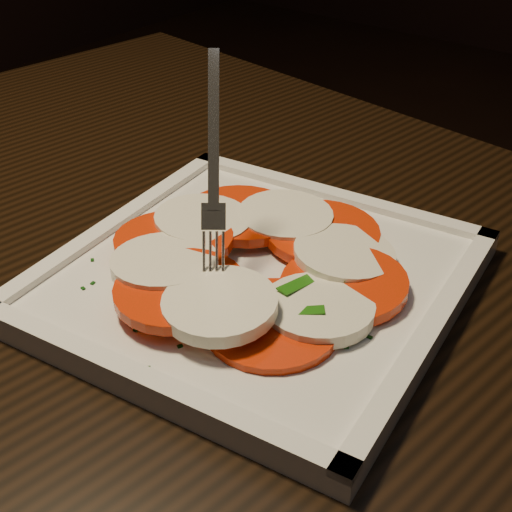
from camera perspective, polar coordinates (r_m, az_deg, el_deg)
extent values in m
cube|color=black|center=(0.54, -2.24, -5.85)|extent=(1.30, 0.95, 0.04)
cylinder|color=black|center=(1.28, -6.83, -1.04)|extent=(0.06, 0.06, 0.71)
cylinder|color=black|center=(1.33, 14.20, -8.47)|extent=(0.04, 0.04, 0.41)
cube|color=white|center=(0.55, 0.00, -1.97)|extent=(0.33, 0.33, 0.01)
cylinder|color=red|center=(0.49, 1.29, -5.50)|extent=(0.09, 0.09, 0.01)
cylinder|color=white|center=(0.50, 5.01, -4.23)|extent=(0.08, 0.08, 0.01)
cylinder|color=red|center=(0.52, 7.05, -2.26)|extent=(0.09, 0.09, 0.02)
cylinder|color=white|center=(0.55, 7.07, 0.07)|extent=(0.08, 0.08, 0.02)
cylinder|color=red|center=(0.58, 5.30, 1.87)|extent=(0.09, 0.09, 0.01)
cylinder|color=white|center=(0.59, 2.37, 3.11)|extent=(0.08, 0.08, 0.01)
cylinder|color=red|center=(0.59, -1.06, 3.31)|extent=(0.09, 0.09, 0.01)
cylinder|color=white|center=(0.58, -4.28, 2.77)|extent=(0.08, 0.08, 0.02)
cylinder|color=red|center=(0.56, -6.59, 1.26)|extent=(0.09, 0.09, 0.02)
cylinder|color=white|center=(0.53, -7.36, -0.58)|extent=(0.08, 0.08, 0.02)
cylinder|color=red|center=(0.50, -6.11, -2.64)|extent=(0.09, 0.09, 0.01)
cylinder|color=white|center=(0.48, -2.92, -3.91)|extent=(0.08, 0.08, 0.01)
cube|color=#1E6010|center=(0.53, -7.00, -0.78)|extent=(0.04, 0.04, 0.00)
cube|color=#1E6010|center=(0.51, 3.51, -2.20)|extent=(0.02, 0.04, 0.01)
cube|color=#1E6010|center=(0.53, 8.06, -1.25)|extent=(0.02, 0.03, 0.00)
cube|color=#1E6010|center=(0.56, -3.18, 0.93)|extent=(0.01, 0.04, 0.00)
cube|color=#1E6010|center=(0.49, 3.67, -4.41)|extent=(0.03, 0.03, 0.00)
cube|color=#1E6010|center=(0.52, -3.70, -1.37)|extent=(0.02, 0.03, 0.00)
cube|color=#0B380A|center=(0.64, 0.32, 4.64)|extent=(0.00, 0.00, 0.00)
cube|color=#0B380A|center=(0.52, -10.12, -3.27)|extent=(0.00, 0.00, 0.00)
cube|color=#0B380A|center=(0.49, -9.59, -5.87)|extent=(0.00, 0.00, 0.00)
cube|color=#0B380A|center=(0.54, -13.67, -2.53)|extent=(0.00, 0.00, 0.00)
cube|color=#0B380A|center=(0.62, -8.20, 3.20)|extent=(0.00, 0.00, 0.00)
cube|color=#0B380A|center=(0.57, -12.96, -0.31)|extent=(0.00, 0.00, 0.00)
cube|color=#0B380A|center=(0.62, -7.26, 3.40)|extent=(0.00, 0.00, 0.00)
cube|color=#0B380A|center=(0.46, -8.59, -8.87)|extent=(0.00, 0.00, 0.00)
cube|color=#0B380A|center=(0.56, 11.35, -0.81)|extent=(0.00, 0.00, 0.00)
cube|color=#0B380A|center=(0.52, -9.78, -3.28)|extent=(0.00, 0.00, 0.00)
cube|color=#0B380A|center=(0.51, 10.27, -4.67)|extent=(0.00, 0.00, 0.00)
cube|color=#0B380A|center=(0.55, 11.39, -1.63)|extent=(0.00, 0.00, 0.00)
cube|color=#0B380A|center=(0.49, 9.07, -6.42)|extent=(0.00, 0.00, 0.00)
cube|color=#0B380A|center=(0.61, -5.45, 3.16)|extent=(0.00, 0.00, 0.00)
cube|color=#0B380A|center=(0.62, 6.72, 3.33)|extent=(0.00, 0.00, 0.00)
cube|color=#0B380A|center=(0.47, -2.59, -7.39)|extent=(0.00, 0.00, 0.00)
cube|color=#0B380A|center=(0.57, 10.80, 0.29)|extent=(0.00, 0.00, 0.00)
cube|color=#0B380A|center=(0.48, -6.10, -7.18)|extent=(0.00, 0.00, 0.00)
cube|color=#0B380A|center=(0.62, 8.47, 3.01)|extent=(0.00, 0.00, 0.00)
cube|color=#0B380A|center=(0.54, -12.93, -2.13)|extent=(0.00, 0.00, 0.00)
cube|color=#0B380A|center=(0.62, -5.37, 3.68)|extent=(0.00, 0.00, 0.00)
cube|color=#0B380A|center=(0.60, -6.63, 2.45)|extent=(0.00, 0.00, 0.00)
cube|color=#0B380A|center=(0.52, 10.28, -3.57)|extent=(0.00, 0.00, 0.00)
cube|color=#0B380A|center=(0.48, 7.23, -7.24)|extent=(0.00, 0.00, 0.00)
cube|color=#0B380A|center=(0.61, 8.26, 2.72)|extent=(0.00, 0.00, 0.00)
cube|color=#0B380A|center=(0.64, 4.07, 4.69)|extent=(0.00, 0.00, 0.00)
cube|color=#0B380A|center=(0.60, -9.39, 1.77)|extent=(0.00, 0.00, 0.00)
cube|color=#0B380A|center=(0.64, -4.37, 4.53)|extent=(0.00, 0.00, 0.00)
cube|color=#0B380A|center=(0.64, 2.69, 4.35)|extent=(0.00, 0.00, 0.00)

